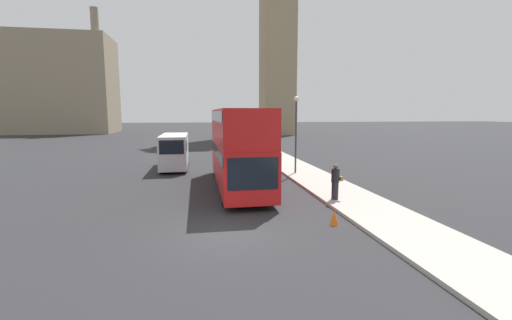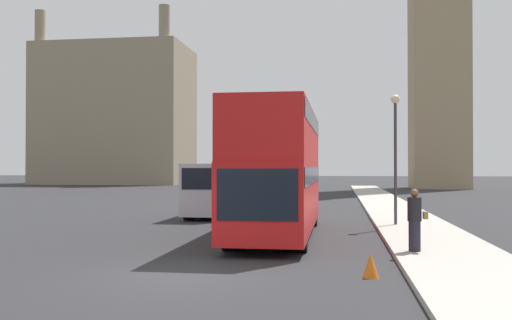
% 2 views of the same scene
% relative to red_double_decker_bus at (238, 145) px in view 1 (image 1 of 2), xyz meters
% --- Properties ---
extents(ground_plane, '(300.00, 300.00, 0.00)m').
position_rel_red_double_decker_bus_xyz_m(ground_plane, '(-1.40, -7.59, -2.48)').
color(ground_plane, '#28282B').
extents(sidewalk_strip, '(3.06, 120.00, 0.15)m').
position_rel_red_double_decker_bus_xyz_m(sidewalk_strip, '(5.13, -7.59, -2.40)').
color(sidewalk_strip, '#ADA89E').
rests_on(sidewalk_strip, ground_plane).
extents(building_block_distant, '(21.58, 12.90, 24.87)m').
position_rel_red_double_decker_bus_xyz_m(building_block_distant, '(-30.92, 61.08, 7.76)').
color(building_block_distant, gray).
rests_on(building_block_distant, ground_plane).
extents(red_double_decker_bus, '(2.50, 10.62, 4.46)m').
position_rel_red_double_decker_bus_xyz_m(red_double_decker_bus, '(0.00, 0.00, 0.00)').
color(red_double_decker_bus, red).
rests_on(red_double_decker_bus, ground_plane).
extents(white_van, '(1.97, 6.12, 2.62)m').
position_rel_red_double_decker_bus_xyz_m(white_van, '(-4.03, 7.60, -1.07)').
color(white_van, silver).
rests_on(white_van, ground_plane).
extents(pedestrian, '(0.54, 0.38, 1.71)m').
position_rel_red_double_decker_bus_xyz_m(pedestrian, '(4.20, -4.06, -1.48)').
color(pedestrian, '#23232D').
rests_on(pedestrian, sidewalk_strip).
extents(street_lamp, '(0.36, 0.36, 5.24)m').
position_rel_red_double_decker_bus_xyz_m(street_lamp, '(4.40, 3.39, 1.16)').
color(street_lamp, '#38383D').
rests_on(street_lamp, sidewalk_strip).
extents(traffic_cone, '(0.36, 0.36, 0.55)m').
position_rel_red_double_decker_bus_xyz_m(traffic_cone, '(2.83, -7.27, -2.20)').
color(traffic_cone, orange).
rests_on(traffic_cone, ground_plane).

